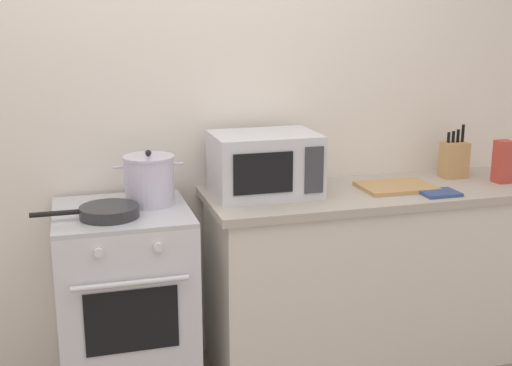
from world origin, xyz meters
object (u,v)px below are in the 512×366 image
at_px(stove, 126,305).
at_px(pasta_box, 503,162).
at_px(microwave, 265,164).
at_px(stock_pot, 149,180).
at_px(oven_mitt, 439,193).
at_px(frying_pan, 108,212).
at_px(knife_block, 454,159).
at_px(cutting_board, 396,187).

height_order(stove, pasta_box, pasta_box).
height_order(microwave, pasta_box, microwave).
bearing_deg(stock_pot, pasta_box, -2.88).
bearing_deg(oven_mitt, frying_pan, 177.81).
xyz_separation_m(stock_pot, frying_pan, (-0.20, -0.16, -0.09)).
relative_size(frying_pan, oven_mitt, 2.53).
relative_size(knife_block, pasta_box, 1.29).
xyz_separation_m(frying_pan, pasta_box, (2.01, 0.07, 0.08)).
bearing_deg(microwave, knife_block, 3.30).
distance_m(frying_pan, cutting_board, 1.42).
relative_size(frying_pan, knife_block, 1.61).
height_order(stove, stock_pot, stock_pot).
bearing_deg(stove, stock_pot, 24.37).
bearing_deg(oven_mitt, cutting_board, 132.94).
bearing_deg(cutting_board, oven_mitt, -47.06).
height_order(cutting_board, oven_mitt, cutting_board).
xyz_separation_m(knife_block, pasta_box, (0.18, -0.17, 0.01)).
distance_m(stock_pot, microwave, 0.56).
distance_m(stove, cutting_board, 1.44).
height_order(stock_pot, knife_block, knife_block).
bearing_deg(knife_block, pasta_box, -43.43).
relative_size(knife_block, oven_mitt, 1.57).
xyz_separation_m(pasta_box, oven_mitt, (-0.44, -0.13, -0.10)).
height_order(microwave, knife_block, microwave).
height_order(cutting_board, pasta_box, pasta_box).
relative_size(microwave, cutting_board, 1.39).
relative_size(cutting_board, oven_mitt, 2.00).
relative_size(stock_pot, cutting_board, 0.88).
xyz_separation_m(stove, oven_mitt, (1.51, -0.16, 0.47)).
relative_size(stock_pot, frying_pan, 0.70).
distance_m(pasta_box, oven_mitt, 0.47).
bearing_deg(stock_pot, cutting_board, -2.86).
distance_m(stove, pasta_box, 2.03).
height_order(stove, knife_block, knife_block).
bearing_deg(oven_mitt, stove, 173.98).
bearing_deg(stove, microwave, 6.52).
xyz_separation_m(stock_pot, oven_mitt, (1.37, -0.22, -0.11)).
bearing_deg(knife_block, microwave, -176.70).
height_order(stock_pot, pasta_box, stock_pot).
distance_m(stock_pot, frying_pan, 0.27).
relative_size(frying_pan, cutting_board, 1.26).
height_order(frying_pan, microwave, microwave).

